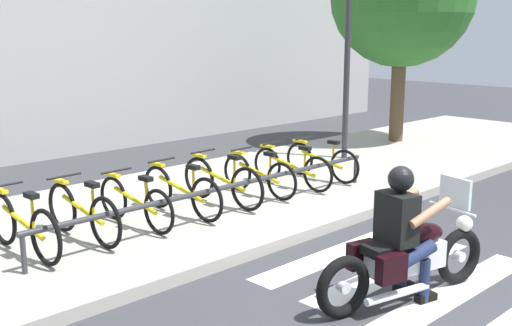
# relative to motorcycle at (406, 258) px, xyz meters

# --- Properties ---
(ground_plane) EXTENTS (48.00, 48.00, 0.00)m
(ground_plane) POSITION_rel_motorcycle_xyz_m (-0.00, -0.28, -0.46)
(ground_plane) COLOR #38383D
(sidewalk) EXTENTS (24.00, 4.40, 0.15)m
(sidewalk) POSITION_rel_motorcycle_xyz_m (-0.00, 4.10, -0.38)
(sidewalk) COLOR #A8A399
(sidewalk) RESTS_ON ground
(crosswalk_stripe_2) EXTENTS (2.80, 0.40, 0.01)m
(crosswalk_stripe_2) POSITION_rel_motorcycle_xyz_m (0.56, -0.28, -0.45)
(crosswalk_stripe_2) COLOR white
(crosswalk_stripe_2) RESTS_ON ground
(crosswalk_stripe_3) EXTENTS (2.80, 0.40, 0.01)m
(crosswalk_stripe_3) POSITION_rel_motorcycle_xyz_m (0.56, 0.52, -0.45)
(crosswalk_stripe_3) COLOR white
(crosswalk_stripe_3) RESTS_ON ground
(crosswalk_stripe_4) EXTENTS (2.80, 0.40, 0.01)m
(crosswalk_stripe_4) POSITION_rel_motorcycle_xyz_m (0.56, 1.32, -0.45)
(crosswalk_stripe_4) COLOR white
(crosswalk_stripe_4) RESTS_ON ground
(motorcycle) EXTENTS (2.22, 0.85, 1.22)m
(motorcycle) POSITION_rel_motorcycle_xyz_m (0.00, 0.00, 0.00)
(motorcycle) COLOR black
(motorcycle) RESTS_ON ground
(rider) EXTENTS (0.71, 0.63, 1.44)m
(rider) POSITION_rel_motorcycle_xyz_m (-0.08, 0.02, 0.37)
(rider) COLOR black
(rider) RESTS_ON ground
(bicycle_0) EXTENTS (0.48, 1.69, 0.80)m
(bicycle_0) POSITION_rel_motorcycle_xyz_m (-2.45, 3.61, 0.06)
(bicycle_0) COLOR black
(bicycle_0) RESTS_ON sidewalk
(bicycle_1) EXTENTS (0.48, 1.63, 0.79)m
(bicycle_1) POSITION_rel_motorcycle_xyz_m (-1.68, 3.61, 0.05)
(bicycle_1) COLOR black
(bicycle_1) RESTS_ON sidewalk
(bicycle_2) EXTENTS (0.48, 1.60, 0.73)m
(bicycle_2) POSITION_rel_motorcycle_xyz_m (-0.91, 3.61, 0.03)
(bicycle_2) COLOR black
(bicycle_2) RESTS_ON sidewalk
(bicycle_3) EXTENTS (0.48, 1.69, 0.77)m
(bicycle_3) POSITION_rel_motorcycle_xyz_m (-0.14, 3.61, 0.04)
(bicycle_3) COLOR black
(bicycle_3) RESTS_ON sidewalk
(bicycle_4) EXTENTS (0.48, 1.69, 0.79)m
(bicycle_4) POSITION_rel_motorcycle_xyz_m (0.63, 3.61, 0.05)
(bicycle_4) COLOR black
(bicycle_4) RESTS_ON sidewalk
(bicycle_5) EXTENTS (0.48, 1.56, 0.73)m
(bicycle_5) POSITION_rel_motorcycle_xyz_m (1.39, 3.61, 0.03)
(bicycle_5) COLOR black
(bicycle_5) RESTS_ON sidewalk
(bicycle_6) EXTENTS (0.48, 1.69, 0.72)m
(bicycle_6) POSITION_rel_motorcycle_xyz_m (2.16, 3.61, 0.03)
(bicycle_6) COLOR black
(bicycle_6) RESTS_ON sidewalk
(bicycle_7) EXTENTS (0.48, 1.58, 0.72)m
(bicycle_7) POSITION_rel_motorcycle_xyz_m (2.93, 3.61, 0.03)
(bicycle_7) COLOR black
(bicycle_7) RESTS_ON sidewalk
(bike_rack) EXTENTS (5.98, 0.07, 0.49)m
(bike_rack) POSITION_rel_motorcycle_xyz_m (0.24, 3.06, 0.12)
(bike_rack) COLOR #333338
(bike_rack) RESTS_ON sidewalk
(street_lamp) EXTENTS (0.28, 0.28, 4.62)m
(street_lamp) POSITION_rel_motorcycle_xyz_m (4.73, 4.50, 2.32)
(street_lamp) COLOR #2D2D33
(street_lamp) RESTS_ON ground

